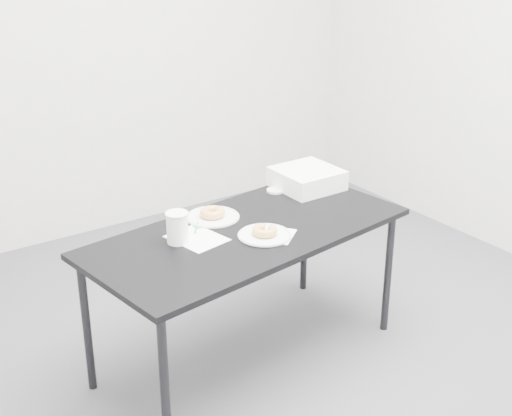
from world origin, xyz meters
TOP-DOWN VIEW (x-y plane):
  - floor at (0.00, 0.00)m, footprint 4.00×4.00m
  - wall_back at (0.00, 2.00)m, footprint 4.00×0.02m
  - table at (-0.01, 0.17)m, footprint 1.57×0.89m
  - scorecard at (-0.24, 0.22)m, footprint 0.24×0.28m
  - logo_patch at (-0.18, 0.32)m, footprint 0.05×0.05m
  - pen at (-0.20, 0.31)m, footprint 0.07×0.10m
  - napkin at (0.06, 0.05)m, footprint 0.23×0.23m
  - plate_near at (0.01, 0.07)m, footprint 0.24×0.24m
  - donut_near at (0.01, 0.07)m, footprint 0.15×0.15m
  - plate_far at (-0.07, 0.38)m, footprint 0.25×0.25m
  - donut_far at (-0.07, 0.38)m, footprint 0.16×0.16m
  - coffee_cup at (-0.33, 0.23)m, footprint 0.09×0.09m
  - cup_lid at (0.37, 0.48)m, footprint 0.09×0.09m
  - bakery_box at (0.54, 0.43)m, footprint 0.31×0.31m

SIDE VIEW (x-z plane):
  - floor at x=0.00m, z-range 0.00..0.00m
  - table at x=-0.01m, z-range 0.29..0.97m
  - scorecard at x=-0.24m, z-range 0.68..0.68m
  - napkin at x=0.06m, z-range 0.68..0.68m
  - logo_patch at x=-0.18m, z-range 0.68..0.68m
  - plate_far at x=-0.07m, z-range 0.68..0.69m
  - pen at x=-0.20m, z-range 0.68..0.69m
  - cup_lid at x=0.37m, z-range 0.68..0.69m
  - plate_near at x=0.01m, z-range 0.68..0.69m
  - donut_far at x=-0.07m, z-range 0.69..0.73m
  - donut_near at x=0.01m, z-range 0.69..0.73m
  - bakery_box at x=0.54m, z-range 0.68..0.78m
  - coffee_cup at x=-0.33m, z-range 0.68..0.82m
  - wall_back at x=0.00m, z-range 0.00..2.70m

